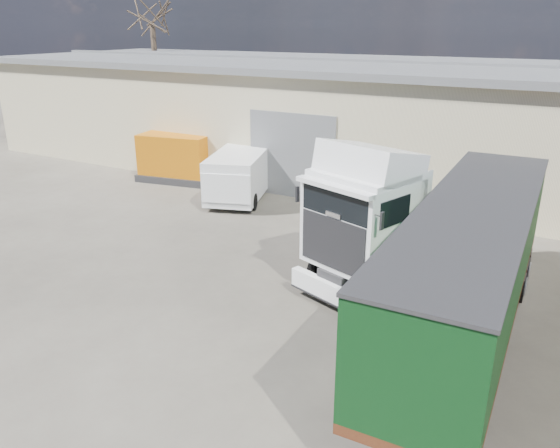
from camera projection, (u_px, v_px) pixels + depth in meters
The scene contains 7 objects.
ground at pixel (182, 305), 14.53m from camera, with size 120.00×120.00×0.00m, color black.
warehouse at pixel (279, 110), 29.46m from camera, with size 30.60×12.60×5.42m.
bare_tree at pixel (151, 10), 36.41m from camera, with size 4.00×4.00×9.60m.
tractor_unit at pixel (380, 226), 15.00m from camera, with size 4.30×6.67×4.27m.
box_trailer at pixel (471, 260), 12.09m from camera, with size 2.42×10.41×3.44m.
panel_van at pixel (240, 175), 23.08m from camera, with size 3.43×5.26×2.00m.
orange_skip at pixel (178, 160), 25.88m from camera, with size 3.85×2.77×2.20m.
Camera 1 is at (8.57, -9.98, 7.03)m, focal length 35.00 mm.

